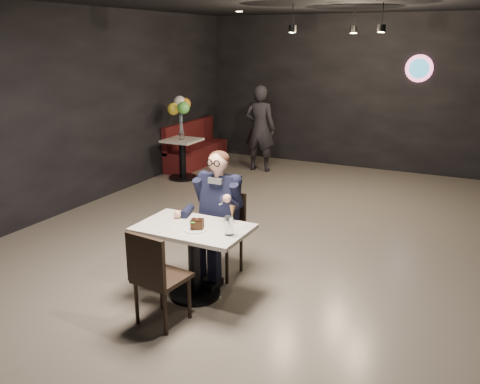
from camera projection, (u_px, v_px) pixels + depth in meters
The scene contains 17 objects.
floor at pixel (289, 244), 6.49m from camera, with size 9.00×9.00×0.00m, color #6C625A.
wall_sign at pixel (419, 68), 9.41m from camera, with size 0.50×0.06×0.50m, color pink, non-canonical shape.
pendant_lights at pixel (344, 13), 7.37m from camera, with size 1.40×1.20×0.36m, color black.
main_table at pixel (194, 261), 5.09m from camera, with size 1.10×0.70×0.75m, color white.
chair_far at pixel (220, 235), 5.54m from camera, with size 0.42×0.46×0.92m, color black.
chair_near at pixel (162, 276), 4.59m from camera, with size 0.42×0.46×0.92m, color black.
seated_man at pixel (220, 213), 5.46m from camera, with size 0.60×0.80×1.44m, color black.
dessert_plate at pixel (195, 229), 4.89m from camera, with size 0.23×0.23×0.01m, color white.
cake_slice at pixel (197, 224), 4.88m from camera, with size 0.12×0.10×0.08m, color black.
mint_leaf at pixel (192, 222), 4.83m from camera, with size 0.07×0.04×0.01m, color #2E8B2D.
sundae_glass at pixel (229, 226), 4.74m from camera, with size 0.08×0.08×0.18m, color silver.
wafer_cone at pixel (232, 211), 4.68m from camera, with size 0.06×0.06×0.12m, color tan.
booth_bench at pixel (196, 144), 10.43m from camera, with size 0.45×1.81×0.91m, color #400E0D.
side_table at pixel (183, 159), 9.46m from camera, with size 0.61×0.61×0.76m, color white.
balloon_vase at pixel (182, 135), 9.34m from camera, with size 0.09×0.09×0.14m, color silver.
balloon_bunch at pixel (181, 113), 9.22m from camera, with size 0.40×0.40×0.66m, color yellow.
passerby at pixel (260, 128), 9.94m from camera, with size 0.61×0.40×1.68m, color black.
Camera 1 is at (2.12, -5.67, 2.51)m, focal length 38.00 mm.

